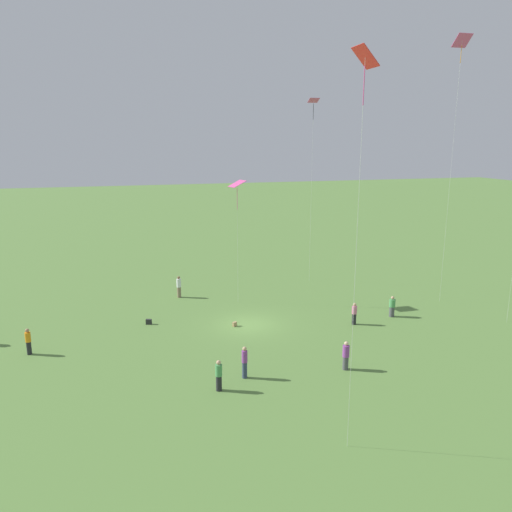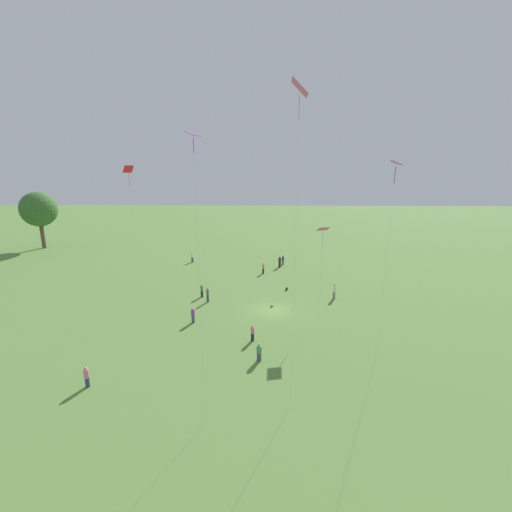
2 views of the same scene
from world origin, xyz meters
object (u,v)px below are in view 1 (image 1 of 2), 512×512
(person_5, at_px, (346,356))
(person_8, at_px, (219,375))
(person_1, at_px, (28,341))
(kite_0, at_px, (461,52))
(person_3, at_px, (179,287))
(picnic_bag_0, at_px, (235,324))
(person_0, at_px, (354,314))
(person_7, at_px, (245,362))
(kite_2, at_px, (364,77))
(kite_4, at_px, (237,187))
(kite_3, at_px, (313,111))
(picnic_bag_1, at_px, (149,322))
(person_9, at_px, (392,307))

(person_5, distance_m, person_8, 7.56)
(person_1, distance_m, kite_0, 36.19)
(person_3, height_order, picnic_bag_0, person_3)
(person_0, bearing_deg, kite_0, 160.01)
(person_7, bearing_deg, picnic_bag_0, 136.35)
(kite_2, height_order, kite_4, kite_2)
(kite_2, xyz_separation_m, kite_3, (-8.32, -24.74, 0.28))
(kite_3, height_order, kite_4, kite_3)
(kite_2, bearing_deg, kite_3, 27.03)
(person_5, xyz_separation_m, person_8, (7.55, 0.41, 0.01))
(person_8, relative_size, kite_3, 0.10)
(person_1, bearing_deg, person_7, -3.27)
(person_1, relative_size, picnic_bag_1, 3.75)
(person_5, bearing_deg, person_1, -87.80)
(picnic_bag_0, bearing_deg, picnic_bag_1, -19.91)
(person_7, bearing_deg, person_3, 151.66)
(picnic_bag_1, bearing_deg, person_3, -117.29)
(person_8, bearing_deg, kite_2, 8.84)
(kite_0, bearing_deg, kite_3, 0.16)
(person_9, xyz_separation_m, picnic_bag_1, (17.68, -3.47, -0.59))
(person_5, relative_size, kite_3, 0.10)
(person_0, bearing_deg, person_3, -78.84)
(kite_0, bearing_deg, person_8, 71.95)
(kite_0, bearing_deg, person_3, 27.93)
(person_9, bearing_deg, person_8, 30.34)
(person_0, bearing_deg, person_1, -39.86)
(kite_4, bearing_deg, person_9, 89.25)
(person_3, bearing_deg, person_8, -95.83)
(person_5, distance_m, picnic_bag_0, 9.63)
(person_0, xyz_separation_m, person_5, (3.85, 6.45, 0.04))
(person_7, relative_size, kite_4, 0.19)
(person_0, distance_m, kite_3, 18.64)
(person_8, xyz_separation_m, kite_0, (-20.73, -9.78, 18.48))
(person_3, relative_size, kite_3, 0.11)
(kite_0, bearing_deg, kite_2, 91.26)
(kite_3, relative_size, kite_4, 1.67)
(person_0, relative_size, picnic_bag_1, 3.58)
(kite_3, height_order, picnic_bag_0, kite_3)
(person_0, distance_m, picnic_bag_1, 14.81)
(person_1, height_order, kite_4, kite_4)
(person_9, bearing_deg, kite_3, -74.69)
(kite_4, bearing_deg, picnic_bag_0, 15.61)
(kite_0, distance_m, kite_2, 23.44)
(picnic_bag_1, bearing_deg, person_8, 104.28)
(person_9, bearing_deg, person_7, 29.75)
(person_3, relative_size, person_9, 1.15)
(person_1, xyz_separation_m, picnic_bag_1, (-7.51, -3.22, -0.67))
(person_0, height_order, kite_4, kite_4)
(kite_4, bearing_deg, person_1, -34.35)
(kite_0, xyz_separation_m, kite_3, (8.11, -8.56, -3.90))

